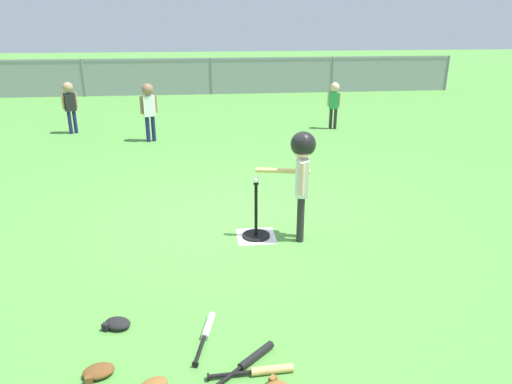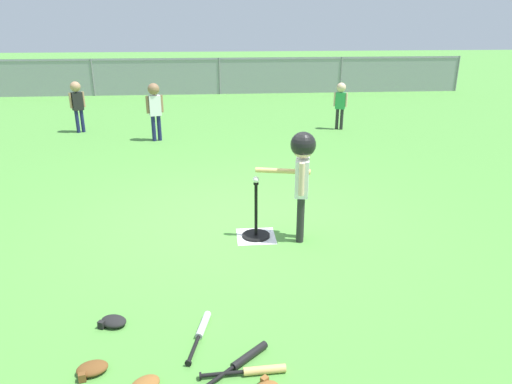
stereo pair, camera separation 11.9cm
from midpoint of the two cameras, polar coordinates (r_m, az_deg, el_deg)
name	(u,v)px [view 1 (the left image)]	position (r m, az deg, el deg)	size (l,w,h in m)	color
ground_plane	(232,222)	(5.82, -3.48, -3.63)	(60.00, 60.00, 0.00)	#51933D
home_plate	(256,236)	(5.43, -0.63, -5.40)	(0.44, 0.44, 0.01)	white
batting_tee	(256,228)	(5.39, -0.63, -4.45)	(0.32, 0.32, 0.66)	black
baseball_on_tee	(256,180)	(5.17, -0.66, 1.51)	(0.07, 0.07, 0.07)	white
batter_child	(302,164)	(5.08, 4.94, 3.38)	(0.64, 0.35, 1.25)	#262626
fielder_deep_left	(149,105)	(9.69, -13.28, 10.31)	(0.33, 0.23, 1.16)	#191E4C
fielder_deep_right	(334,99)	(10.70, 9.17, 11.08)	(0.28, 0.20, 1.03)	#262626
fielder_deep_center	(70,101)	(10.89, -22.04, 10.25)	(0.29, 0.22, 1.10)	#191E4C
spare_bat_silver	(207,331)	(3.93, -6.93, -16.40)	(0.19, 0.61, 0.06)	silver
spare_bat_wood	(263,371)	(3.55, -0.14, -20.91)	(0.62, 0.08, 0.06)	#DBB266
spare_bat_black	(250,360)	(3.64, -1.76, -19.80)	(0.55, 0.50, 0.06)	black
glove_by_plate	(98,372)	(3.73, -19.57, -19.90)	(0.25, 0.21, 0.07)	brown
glove_near_bats	(117,323)	(4.15, -17.37, -15.03)	(0.27, 0.24, 0.07)	black
outfield_fence	(211,75)	(15.62, -5.67, 13.99)	(16.06, 0.06, 1.15)	slate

